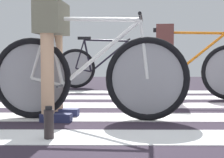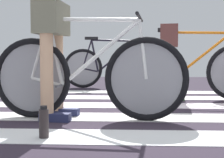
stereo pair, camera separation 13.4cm
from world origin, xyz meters
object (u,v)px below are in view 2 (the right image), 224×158
(cyclist_1_of_3, at_px, (52,44))
(bicycle_1_of_3, at_px, (87,75))
(cyclist_2_of_3, at_px, (170,51))
(bicycle_2_of_3, at_px, (194,70))
(water_bottle, at_px, (44,123))
(bicycle_3_of_3, at_px, (110,67))

(cyclist_1_of_3, bearing_deg, bicycle_1_of_3, -0.00)
(bicycle_1_of_3, height_order, cyclist_2_of_3, cyclist_2_of_3)
(cyclist_1_of_3, xyz_separation_m, bicycle_2_of_3, (1.51, 1.44, -0.28))
(cyclist_1_of_3, relative_size, water_bottle, 4.68)
(water_bottle, bearing_deg, bicycle_2_of_3, 57.26)
(cyclist_1_of_3, relative_size, cyclist_2_of_3, 1.05)
(cyclist_2_of_3, bearing_deg, bicycle_3_of_3, 125.25)
(bicycle_1_of_3, xyz_separation_m, bicycle_2_of_3, (1.20, 1.47, 0.00))
(cyclist_2_of_3, relative_size, bicycle_3_of_3, 0.56)
(bicycle_2_of_3, xyz_separation_m, cyclist_2_of_3, (-0.31, 0.04, 0.24))
(bicycle_1_of_3, bearing_deg, cyclist_2_of_3, 65.36)
(bicycle_1_of_3, relative_size, cyclist_1_of_3, 1.70)
(bicycle_1_of_3, relative_size, water_bottle, 7.95)
(water_bottle, bearing_deg, cyclist_1_of_3, 98.38)
(bicycle_1_of_3, relative_size, cyclist_2_of_3, 1.79)
(bicycle_2_of_3, xyz_separation_m, water_bottle, (-1.40, -2.18, -0.28))
(bicycle_1_of_3, relative_size, bicycle_3_of_3, 1.00)
(cyclist_1_of_3, distance_m, bicycle_3_of_3, 3.19)
(bicycle_3_of_3, bearing_deg, water_bottle, -96.84)
(cyclist_1_of_3, distance_m, water_bottle, 0.93)
(cyclist_1_of_3, xyz_separation_m, cyclist_2_of_3, (1.21, 1.48, -0.03))
(cyclist_1_of_3, bearing_deg, water_bottle, -75.65)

